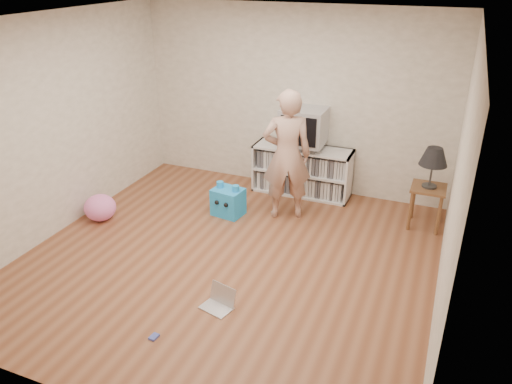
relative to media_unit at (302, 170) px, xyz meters
The scene contains 13 objects.
ground 2.08m from the media_unit, 96.61° to the right, with size 4.50×4.50×0.00m, color brown.
walls 2.26m from the media_unit, 96.61° to the right, with size 4.52×4.52×2.60m.
ceiling 3.04m from the media_unit, 96.61° to the right, with size 4.50×4.50×0.01m, color white.
media_unit is the anchor object (origin of this frame).
dvd_deck 0.39m from the media_unit, 90.00° to the right, with size 0.45×0.35×0.07m, color gray.
crt_tv 0.67m from the media_unit, 90.00° to the right, with size 0.60×0.53×0.50m.
side_table 1.80m from the media_unit, 12.40° to the right, with size 0.42×0.42×0.55m.
table_lamp 1.89m from the media_unit, 12.40° to the right, with size 0.34×0.34×0.52m.
person 0.93m from the media_unit, 88.72° to the right, with size 0.62×0.41×1.71m, color #CDA08B.
laptop 2.86m from the media_unit, 89.01° to the right, with size 0.35×0.31×0.21m.
playing_cards 3.51m from the media_unit, 94.98° to the right, with size 0.07×0.09×0.02m, color #4654BA.
plush_blue 1.26m from the media_unit, 123.98° to the right, with size 0.43×0.38×0.45m.
plush_pink 2.84m from the media_unit, 140.47° to the right, with size 0.41×0.41×0.35m, color #FF79C9.
Camera 1 is at (2.12, -4.37, 3.12)m, focal length 35.00 mm.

